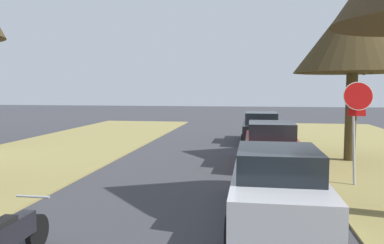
{
  "coord_description": "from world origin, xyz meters",
  "views": [
    {
      "loc": [
        1.6,
        -1.13,
        2.77
      ],
      "look_at": [
        -0.26,
        10.74,
        1.72
      ],
      "focal_mm": 35.48,
      "sensor_mm": 36.0,
      "label": 1
    }
  ],
  "objects_px": {
    "parked_sedan_silver": "(277,187)",
    "stop_sign_far": "(357,111)",
    "parked_sedan_red": "(271,145)",
    "parked_sedan_black": "(261,128)",
    "street_tree_right_mid_b": "(354,34)",
    "parked_motorcycle": "(11,238)"
  },
  "relations": [
    {
      "from": "parked_sedan_silver",
      "to": "stop_sign_far",
      "type": "bearing_deg",
      "value": 53.92
    },
    {
      "from": "stop_sign_far",
      "to": "parked_sedan_red",
      "type": "distance_m",
      "value": 3.89
    },
    {
      "from": "parked_sedan_silver",
      "to": "parked_sedan_red",
      "type": "height_order",
      "value": "same"
    },
    {
      "from": "parked_sedan_black",
      "to": "street_tree_right_mid_b",
      "type": "bearing_deg",
      "value": -56.31
    },
    {
      "from": "parked_sedan_red",
      "to": "parked_motorcycle",
      "type": "relative_size",
      "value": 2.15
    },
    {
      "from": "street_tree_right_mid_b",
      "to": "parked_sedan_red",
      "type": "xyz_separation_m",
      "value": [
        -3.02,
        -1.05,
        -4.09
      ]
    },
    {
      "from": "street_tree_right_mid_b",
      "to": "parked_motorcycle",
      "type": "distance_m",
      "value": 13.15
    },
    {
      "from": "parked_sedan_silver",
      "to": "parked_motorcycle",
      "type": "xyz_separation_m",
      "value": [
        -4.18,
        -2.79,
        -0.24
      ]
    },
    {
      "from": "parked_sedan_red",
      "to": "parked_sedan_black",
      "type": "relative_size",
      "value": 1.0
    },
    {
      "from": "parked_sedan_red",
      "to": "parked_sedan_black",
      "type": "xyz_separation_m",
      "value": [
        -0.22,
        5.91,
        0.0
      ]
    },
    {
      "from": "stop_sign_far",
      "to": "parked_sedan_red",
      "type": "bearing_deg",
      "value": 127.56
    },
    {
      "from": "parked_motorcycle",
      "to": "parked_sedan_silver",
      "type": "bearing_deg",
      "value": 33.66
    },
    {
      "from": "stop_sign_far",
      "to": "parked_motorcycle",
      "type": "xyz_separation_m",
      "value": [
        -6.57,
        -6.06,
        -1.68
      ]
    },
    {
      "from": "parked_sedan_red",
      "to": "parked_sedan_black",
      "type": "bearing_deg",
      "value": 92.14
    },
    {
      "from": "street_tree_right_mid_b",
      "to": "parked_sedan_red",
      "type": "distance_m",
      "value": 5.19
    },
    {
      "from": "parked_sedan_silver",
      "to": "street_tree_right_mid_b",
      "type": "bearing_deg",
      "value": 66.03
    },
    {
      "from": "street_tree_right_mid_b",
      "to": "parked_sedan_silver",
      "type": "height_order",
      "value": "street_tree_right_mid_b"
    },
    {
      "from": "parked_sedan_red",
      "to": "parked_sedan_silver",
      "type": "bearing_deg",
      "value": -91.67
    },
    {
      "from": "parked_sedan_red",
      "to": "stop_sign_far",
      "type": "bearing_deg",
      "value": -52.44
    },
    {
      "from": "parked_sedan_red",
      "to": "parked_motorcycle",
      "type": "xyz_separation_m",
      "value": [
        -4.36,
        -8.93,
        -0.24
      ]
    },
    {
      "from": "parked_sedan_black",
      "to": "parked_motorcycle",
      "type": "distance_m",
      "value": 15.41
    },
    {
      "from": "street_tree_right_mid_b",
      "to": "stop_sign_far",
      "type": "bearing_deg",
      "value": -101.72
    }
  ]
}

